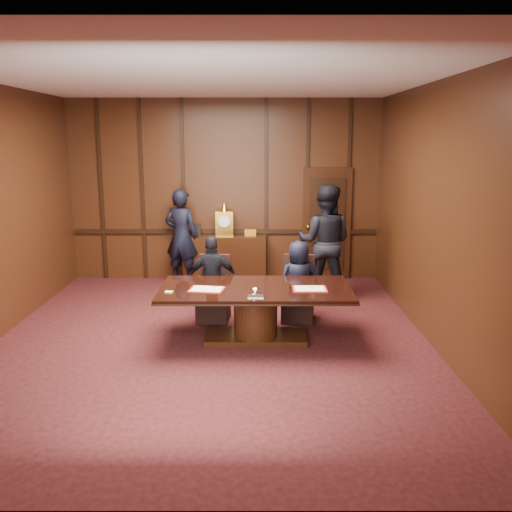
{
  "coord_description": "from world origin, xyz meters",
  "views": [
    {
      "loc": [
        0.61,
        -7.08,
        2.76
      ],
      "look_at": [
        0.61,
        0.73,
        1.05
      ],
      "focal_mm": 38.0,
      "sensor_mm": 36.0,
      "label": 1
    }
  ],
  "objects": [
    {
      "name": "signatory_right",
      "position": [
        1.25,
        0.85,
        0.63
      ],
      "size": [
        0.68,
        0.51,
        1.26
      ],
      "primitive_type": "imported",
      "rotation": [
        0.0,
        0.0,
        3.34
      ],
      "color": "black",
      "rests_on": "ground"
    },
    {
      "name": "notepad",
      "position": [
        -0.54,
        -0.2,
        0.77
      ],
      "size": [
        0.11,
        0.09,
        0.01
      ],
      "primitive_type": "cube",
      "rotation": [
        0.0,
        0.0,
        -0.19
      ],
      "color": "#FFE77C",
      "rests_on": "conference_table"
    },
    {
      "name": "witness_right",
      "position": [
        1.8,
        2.1,
        1.0
      ],
      "size": [
        1.13,
        0.98,
        1.99
      ],
      "primitive_type": "imported",
      "rotation": [
        0.0,
        0.0,
        2.88
      ],
      "color": "black",
      "rests_on": "ground"
    },
    {
      "name": "folder_left",
      "position": [
        -0.05,
        -0.08,
        0.77
      ],
      "size": [
        0.5,
        0.4,
        0.02
      ],
      "rotation": [
        0.0,
        0.0,
        -0.15
      ],
      "color": "#9E1D0E",
      "rests_on": "conference_table"
    },
    {
      "name": "signatory_left",
      "position": [
        -0.05,
        0.85,
        0.66
      ],
      "size": [
        0.79,
        0.36,
        1.32
      ],
      "primitive_type": "imported",
      "rotation": [
        0.0,
        0.0,
        3.19
      ],
      "color": "black",
      "rests_on": "ground"
    },
    {
      "name": "sideboard",
      "position": [
        0.0,
        3.26,
        0.49
      ],
      "size": [
        1.6,
        0.45,
        1.54
      ],
      "color": "black",
      "rests_on": "ground"
    },
    {
      "name": "chair_right",
      "position": [
        1.26,
        0.93,
        0.29
      ],
      "size": [
        0.54,
        0.54,
        0.99
      ],
      "rotation": [
        0.0,
        0.0,
        -0.14
      ],
      "color": "black",
      "rests_on": "ground"
    },
    {
      "name": "witness_left",
      "position": [
        -0.82,
        3.1,
        0.91
      ],
      "size": [
        0.77,
        0.62,
        1.83
      ],
      "primitive_type": "imported",
      "rotation": [
        0.0,
        0.0,
        2.83
      ],
      "color": "black",
      "rests_on": "ground"
    },
    {
      "name": "room",
      "position": [
        0.07,
        0.14,
        1.72
      ],
      "size": [
        7.0,
        7.04,
        3.5
      ],
      "color": "black",
      "rests_on": "ground"
    },
    {
      "name": "chair_left",
      "position": [
        -0.04,
        0.93,
        0.29
      ],
      "size": [
        0.52,
        0.52,
        0.99
      ],
      "rotation": [
        0.0,
        0.0,
        -0.09
      ],
      "color": "black",
      "rests_on": "ground"
    },
    {
      "name": "folder_right",
      "position": [
        1.33,
        -0.06,
        0.77
      ],
      "size": [
        0.46,
        0.33,
        0.02
      ],
      "rotation": [
        0.0,
        0.0,
        -0.01
      ],
      "color": "#9E1D0E",
      "rests_on": "conference_table"
    },
    {
      "name": "inkstand",
      "position": [
        0.6,
        -0.4,
        0.81
      ],
      "size": [
        0.2,
        0.14,
        0.12
      ],
      "color": "white",
      "rests_on": "conference_table"
    },
    {
      "name": "conference_table",
      "position": [
        0.6,
        0.05,
        0.51
      ],
      "size": [
        2.62,
        1.32,
        0.76
      ],
      "color": "black",
      "rests_on": "ground"
    }
  ]
}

